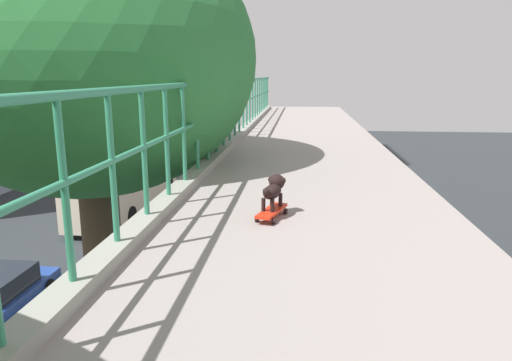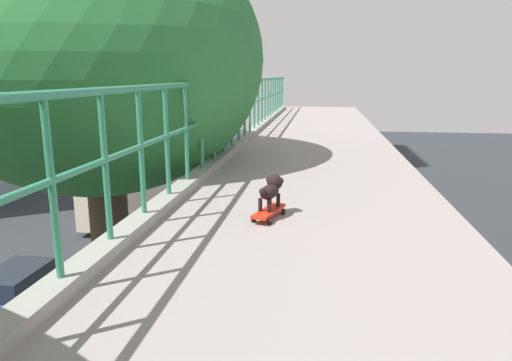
{
  "view_description": "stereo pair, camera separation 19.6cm",
  "coord_description": "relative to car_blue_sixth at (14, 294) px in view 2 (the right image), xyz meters",
  "views": [
    {
      "loc": [
        1.03,
        -1.04,
        7.07
      ],
      "look_at": [
        0.59,
        3.5,
        6.03
      ],
      "focal_mm": 32.67,
      "sensor_mm": 36.0,
      "label": 1
    },
    {
      "loc": [
        1.23,
        -1.02,
        7.07
      ],
      "look_at": [
        0.59,
        3.5,
        6.03
      ],
      "focal_mm": 32.67,
      "sensor_mm": 36.0,
      "label": 2
    }
  ],
  "objects": [
    {
      "name": "small_dog",
      "position": [
        8.62,
        -7.77,
        5.46
      ],
      "size": [
        0.22,
        0.4,
        0.29
      ],
      "color": "black",
      "rests_on": "toy_skateboard"
    },
    {
      "name": "roadside_tree_mid",
      "position": [
        5.77,
        -5.17,
        6.58
      ],
      "size": [
        4.86,
        4.86,
        9.28
      ],
      "color": "#4A3A2B",
      "rests_on": "ground"
    },
    {
      "name": "toy_skateboard",
      "position": [
        8.6,
        -7.86,
        5.27
      ],
      "size": [
        0.28,
        0.5,
        0.08
      ],
      "color": "red",
      "rests_on": "overpass_deck"
    },
    {
      "name": "car_blue_sixth",
      "position": [
        0.0,
        0.0,
        0.0
      ],
      "size": [
        1.82,
        4.39,
        1.34
      ],
      "color": "navy",
      "rests_on": "ground"
    },
    {
      "name": "city_bus",
      "position": [
        -0.35,
        11.67,
        1.31
      ],
      "size": [
        2.59,
        10.47,
        3.4
      ],
      "color": "beige",
      "rests_on": "ground"
    },
    {
      "name": "car_black_seventh",
      "position": [
        3.6,
        3.2,
        0.07
      ],
      "size": [
        1.9,
        4.47,
        1.42
      ],
      "color": "black",
      "rests_on": "ground"
    }
  ]
}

